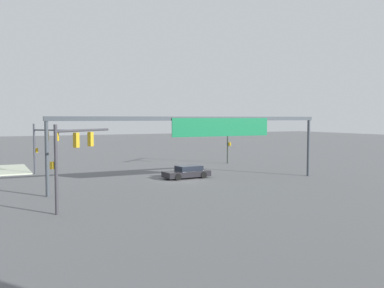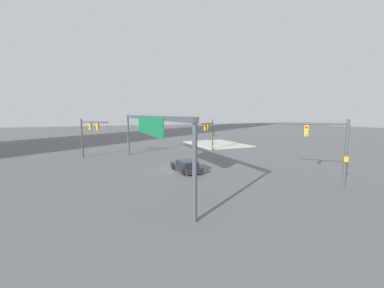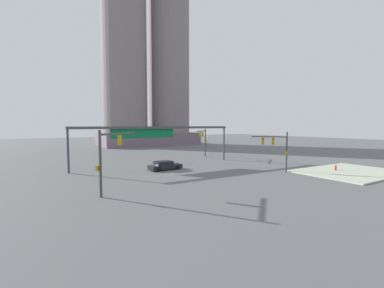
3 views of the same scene
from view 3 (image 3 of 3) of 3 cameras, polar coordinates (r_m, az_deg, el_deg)
ground_plane at (r=37.45m, az=-5.17°, el=-5.29°), size 220.18×220.18×0.00m
sidewalk_corner at (r=39.85m, az=31.09°, el=-5.18°), size 13.21×9.48×0.15m
traffic_signal_near_corner at (r=24.24m, az=-17.64°, el=-1.52°), size 4.58×3.94×5.69m
traffic_signal_opposite_side at (r=50.43m, az=2.47°, el=1.41°), size 4.45×3.41×5.42m
traffic_signal_cross_street at (r=36.16m, az=17.92°, el=-0.30°), size 3.00×3.88×5.22m
overhead_sign_gantry at (r=39.71m, az=-8.02°, el=2.58°), size 25.37×0.43×5.93m
highrise_twin_tower at (r=89.06m, az=-9.65°, el=24.72°), size 29.42×14.86×76.33m
sedan_car_approaching at (r=36.23m, az=-5.95°, el=-4.69°), size 4.60×2.12×1.21m
fire_hydrant_on_curb at (r=39.63m, az=28.72°, el=-4.54°), size 0.33×0.22×0.71m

